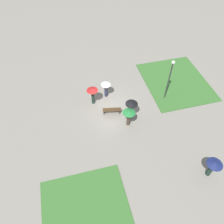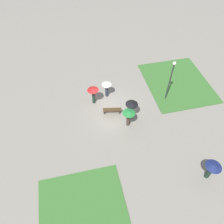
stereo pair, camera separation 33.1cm
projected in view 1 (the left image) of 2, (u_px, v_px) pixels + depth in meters
ground_plane at (110, 108)px, 21.55m from camera, size 90.00×90.00×0.00m
lawn_patch_near at (176, 81)px, 24.06m from camera, size 6.60×7.81×0.06m
park_bench at (112, 110)px, 20.73m from camera, size 1.76×0.74×0.90m
lamp_post at (170, 75)px, 20.27m from camera, size 0.32×0.32×4.55m
crowd_person_white at (106, 87)px, 21.71m from camera, size 0.96×0.96×1.75m
crowd_person_green at (129, 114)px, 19.15m from camera, size 1.14×1.14×1.84m
crowd_person_red at (92, 92)px, 20.85m from camera, size 1.09×1.09×1.96m
crowd_person_black at (131, 106)px, 19.80m from camera, size 1.14×1.14×1.91m
lone_walker_mid_plaza at (213, 166)px, 15.99m from camera, size 1.18×1.18×1.82m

